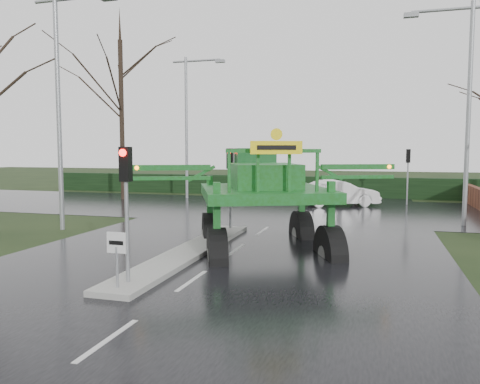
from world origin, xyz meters
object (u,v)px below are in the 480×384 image
(street_light_left_near, at_px, (64,90))
(crop_sprayer, at_px, (216,182))
(street_light_left_far, at_px, (190,114))
(traffic_signal_far, at_px, (408,164))
(white_sedan, at_px, (338,206))
(traffic_signal_mid, at_px, (230,171))
(traffic_signal_near, at_px, (126,185))
(keep_left_sign, at_px, (117,251))
(street_light_right, at_px, (462,93))

(street_light_left_near, xyz_separation_m, crop_sprayer, (7.93, -3.27, -3.56))
(street_light_left_far, bearing_deg, traffic_signal_far, 0.03)
(street_light_left_near, relative_size, white_sedan, 2.05)
(traffic_signal_far, xyz_separation_m, crop_sprayer, (-6.76, -17.28, -0.16))
(traffic_signal_mid, bearing_deg, traffic_signal_near, -90.00)
(keep_left_sign, bearing_deg, street_light_right, 54.88)
(street_light_left_far, xyz_separation_m, crop_sprayer, (7.93, -17.27, -3.56))
(traffic_signal_far, xyz_separation_m, street_light_left_far, (-14.69, -0.01, 3.40))
(street_light_left_far, distance_m, white_sedan, 12.32)
(street_light_left_far, distance_m, crop_sprayer, 19.34)
(crop_sprayer, bearing_deg, traffic_signal_near, -128.93)
(traffic_signal_near, relative_size, street_light_left_near, 0.35)
(keep_left_sign, height_order, street_light_left_far, street_light_left_far)
(traffic_signal_near, xyz_separation_m, crop_sprayer, (1.04, 3.74, -0.16))
(traffic_signal_far, bearing_deg, white_sedan, 25.76)
(street_light_left_far, height_order, crop_sprayer, street_light_left_far)
(street_light_left_near, height_order, street_light_left_far, same)
(keep_left_sign, xyz_separation_m, street_light_left_far, (-6.89, 21.50, 4.93))
(traffic_signal_mid, height_order, street_light_left_far, street_light_left_far)
(keep_left_sign, distance_m, traffic_signal_far, 22.93)
(street_light_right, distance_m, white_sedan, 10.29)
(street_light_left_near, height_order, crop_sprayer, street_light_left_near)
(keep_left_sign, xyz_separation_m, street_light_left_near, (-6.89, 7.50, 4.93))
(street_light_right, relative_size, white_sedan, 2.05)
(traffic_signal_far, xyz_separation_m, street_light_right, (1.69, -8.01, 3.40))
(keep_left_sign, height_order, traffic_signal_near, traffic_signal_near)
(traffic_signal_far, relative_size, street_light_left_far, 0.35)
(street_light_right, bearing_deg, traffic_signal_near, -126.13)
(traffic_signal_near, height_order, street_light_left_far, street_light_left_far)
(traffic_signal_far, xyz_separation_m, street_light_left_near, (-14.69, -14.01, 3.40))
(street_light_left_near, distance_m, white_sedan, 17.10)
(white_sedan, bearing_deg, street_light_left_near, 114.85)
(keep_left_sign, height_order, crop_sprayer, crop_sprayer)
(keep_left_sign, relative_size, traffic_signal_near, 0.38)
(traffic_signal_near, distance_m, street_light_right, 16.46)
(keep_left_sign, height_order, traffic_signal_mid, traffic_signal_mid)
(white_sedan, bearing_deg, traffic_signal_near, 145.24)
(traffic_signal_mid, bearing_deg, traffic_signal_far, 58.07)
(street_light_left_near, height_order, white_sedan, street_light_left_near)
(traffic_signal_far, relative_size, white_sedan, 0.72)
(traffic_signal_near, distance_m, traffic_signal_far, 22.42)
(traffic_signal_near, bearing_deg, white_sedan, 79.04)
(traffic_signal_near, height_order, street_light_left_near, street_light_left_near)
(street_light_left_far, bearing_deg, street_light_left_near, -90.00)
(traffic_signal_far, height_order, street_light_left_far, street_light_left_far)
(traffic_signal_mid, distance_m, street_light_left_far, 14.68)
(keep_left_sign, distance_m, street_light_left_far, 23.11)
(street_light_left_far, relative_size, crop_sprayer, 1.17)
(traffic_signal_far, relative_size, street_light_left_near, 0.35)
(traffic_signal_near, bearing_deg, keep_left_sign, -90.00)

